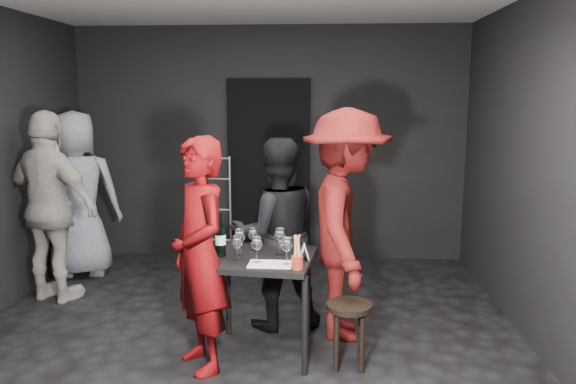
# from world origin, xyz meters

# --- Properties ---
(floor) EXTENTS (4.50, 5.00, 0.02)m
(floor) POSITION_xyz_m (0.00, 0.00, 0.00)
(floor) COLOR black
(floor) RESTS_ON ground
(wall_back) EXTENTS (4.50, 0.04, 2.70)m
(wall_back) POSITION_xyz_m (0.00, 2.50, 1.35)
(wall_back) COLOR black
(wall_back) RESTS_ON ground
(wall_front) EXTENTS (4.50, 0.04, 2.70)m
(wall_front) POSITION_xyz_m (0.00, -2.50, 1.35)
(wall_front) COLOR black
(wall_front) RESTS_ON ground
(wall_right) EXTENTS (0.04, 5.00, 2.70)m
(wall_right) POSITION_xyz_m (2.25, 0.00, 1.35)
(wall_right) COLOR black
(wall_right) RESTS_ON ground
(doorway) EXTENTS (0.95, 0.10, 2.10)m
(doorway) POSITION_xyz_m (0.00, 2.44, 1.05)
(doorway) COLOR black
(doorway) RESTS_ON ground
(wallbox_upper) EXTENTS (0.12, 0.06, 0.12)m
(wallbox_upper) POSITION_xyz_m (0.85, 2.45, 1.45)
(wallbox_upper) COLOR #B7B7B2
(wallbox_upper) RESTS_ON wall_back
(wallbox_lower) EXTENTS (0.10, 0.06, 0.14)m
(wallbox_lower) POSITION_xyz_m (1.05, 2.45, 1.40)
(wallbox_lower) COLOR #B7B7B2
(wallbox_lower) RESTS_ON wall_back
(hand_truck) EXTENTS (0.41, 0.35, 1.23)m
(hand_truck) POSITION_xyz_m (-0.62, 2.22, 0.22)
(hand_truck) COLOR #B2B2B7
(hand_truck) RESTS_ON floor
(tasting_table) EXTENTS (0.72, 0.72, 0.75)m
(tasting_table) POSITION_xyz_m (0.21, -0.06, 0.65)
(tasting_table) COLOR black
(tasting_table) RESTS_ON floor
(stool) EXTENTS (0.33, 0.33, 0.47)m
(stool) POSITION_xyz_m (0.83, -0.24, 0.37)
(stool) COLOR black
(stool) RESTS_ON floor
(server_red) EXTENTS (0.73, 0.79, 1.80)m
(server_red) POSITION_xyz_m (-0.21, -0.31, 0.90)
(server_red) COLOR #6E070A
(server_red) RESTS_ON floor
(woman_black) EXTENTS (0.90, 0.64, 1.66)m
(woman_black) POSITION_xyz_m (0.26, 0.46, 0.83)
(woman_black) COLOR black
(woman_black) RESTS_ON floor
(man_maroon) EXTENTS (0.69, 1.44, 2.21)m
(man_maroon) POSITION_xyz_m (0.82, 0.31, 1.11)
(man_maroon) COLOR #5F100F
(man_maroon) RESTS_ON floor
(bystander_cream) EXTENTS (1.37, 0.97, 2.12)m
(bystander_cream) POSITION_xyz_m (-1.87, 0.91, 1.06)
(bystander_cream) COLOR beige
(bystander_cream) RESTS_ON floor
(bystander_grey) EXTENTS (1.10, 0.75, 2.07)m
(bystander_grey) POSITION_xyz_m (-1.96, 1.67, 1.04)
(bystander_grey) COLOR gray
(bystander_grey) RESTS_ON floor
(tasting_mat) EXTENTS (0.31, 0.21, 0.00)m
(tasting_mat) POSITION_xyz_m (0.28, -0.26, 0.75)
(tasting_mat) COLOR white
(tasting_mat) RESTS_ON tasting_table
(wine_glass_a) EXTENTS (0.10, 0.10, 0.20)m
(wine_glass_a) POSITION_xyz_m (0.03, -0.17, 0.85)
(wine_glass_a) COLOR white
(wine_glass_a) RESTS_ON tasting_table
(wine_glass_b) EXTENTS (0.10, 0.10, 0.22)m
(wine_glass_b) POSITION_xyz_m (0.03, -0.04, 0.86)
(wine_glass_b) COLOR white
(wine_glass_b) RESTS_ON tasting_table
(wine_glass_c) EXTENTS (0.09, 0.09, 0.20)m
(wine_glass_c) POSITION_xyz_m (0.12, 0.06, 0.85)
(wine_glass_c) COLOR white
(wine_glass_c) RESTS_ON tasting_table
(wine_glass_d) EXTENTS (0.11, 0.11, 0.21)m
(wine_glass_d) POSITION_xyz_m (0.18, -0.23, 0.86)
(wine_glass_d) COLOR white
(wine_glass_d) RESTS_ON tasting_table
(wine_glass_e) EXTENTS (0.09, 0.09, 0.21)m
(wine_glass_e) POSITION_xyz_m (0.39, -0.26, 0.86)
(wine_glass_e) COLOR white
(wine_glass_e) RESTS_ON tasting_table
(wine_glass_f) EXTENTS (0.10, 0.10, 0.22)m
(wine_glass_f) POSITION_xyz_m (0.33, -0.02, 0.86)
(wine_glass_f) COLOR white
(wine_glass_f) RESTS_ON tasting_table
(wine_bottle) EXTENTS (0.08, 0.08, 0.32)m
(wine_bottle) POSITION_xyz_m (-0.10, -0.07, 0.87)
(wine_bottle) COLOR black
(wine_bottle) RESTS_ON tasting_table
(breadstick_cup) EXTENTS (0.08, 0.08, 0.25)m
(breadstick_cup) POSITION_xyz_m (0.47, -0.34, 0.86)
(breadstick_cup) COLOR #A4251B
(breadstick_cup) RESTS_ON tasting_table
(reserved_card) EXTENTS (0.09, 0.14, 0.10)m
(reserved_card) POSITION_xyz_m (0.49, -0.10, 0.80)
(reserved_card) COLOR white
(reserved_card) RESTS_ON tasting_table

